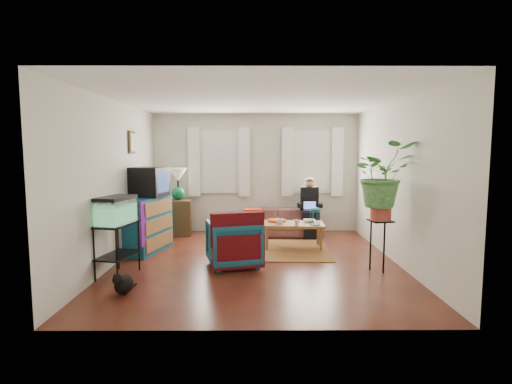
{
  "coord_description": "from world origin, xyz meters",
  "views": [
    {
      "loc": [
        -0.04,
        -6.35,
        1.81
      ],
      "look_at": [
        0.0,
        0.4,
        1.1
      ],
      "focal_mm": 28.0,
      "sensor_mm": 36.0,
      "label": 1
    }
  ],
  "objects_px": {
    "armchair": "(234,241)",
    "side_table": "(179,217)",
    "sofa": "(278,218)",
    "aquarium_stand": "(117,250)",
    "coffee_table": "(293,235)",
    "dresser": "(145,224)",
    "plant_stand": "(380,245)"
  },
  "relations": [
    {
      "from": "side_table",
      "to": "dresser",
      "type": "bearing_deg",
      "value": -103.65
    },
    {
      "from": "side_table",
      "to": "coffee_table",
      "type": "bearing_deg",
      "value": -26.65
    },
    {
      "from": "plant_stand",
      "to": "dresser",
      "type": "bearing_deg",
      "value": 162.71
    },
    {
      "from": "sofa",
      "to": "coffee_table",
      "type": "bearing_deg",
      "value": -76.35
    },
    {
      "from": "aquarium_stand",
      "to": "armchair",
      "type": "relative_size",
      "value": 0.97
    },
    {
      "from": "dresser",
      "to": "plant_stand",
      "type": "height_order",
      "value": "dresser"
    },
    {
      "from": "side_table",
      "to": "armchair",
      "type": "height_order",
      "value": "armchair"
    },
    {
      "from": "dresser",
      "to": "side_table",
      "type": "bearing_deg",
      "value": 90.71
    },
    {
      "from": "side_table",
      "to": "plant_stand",
      "type": "bearing_deg",
      "value": -36.55
    },
    {
      "from": "sofa",
      "to": "aquarium_stand",
      "type": "bearing_deg",
      "value": -129.14
    },
    {
      "from": "aquarium_stand",
      "to": "dresser",
      "type": "bearing_deg",
      "value": 102.0
    },
    {
      "from": "aquarium_stand",
      "to": "coffee_table",
      "type": "height_order",
      "value": "aquarium_stand"
    },
    {
      "from": "armchair",
      "to": "side_table",
      "type": "bearing_deg",
      "value": -76.04
    },
    {
      "from": "aquarium_stand",
      "to": "plant_stand",
      "type": "bearing_deg",
      "value": 15.92
    },
    {
      "from": "dresser",
      "to": "armchair",
      "type": "xyz_separation_m",
      "value": [
        1.63,
        -0.93,
        -0.09
      ]
    },
    {
      "from": "aquarium_stand",
      "to": "plant_stand",
      "type": "distance_m",
      "value": 3.86
    },
    {
      "from": "coffee_table",
      "to": "plant_stand",
      "type": "relative_size",
      "value": 1.45
    },
    {
      "from": "sofa",
      "to": "armchair",
      "type": "relative_size",
      "value": 2.36
    },
    {
      "from": "dresser",
      "to": "plant_stand",
      "type": "xyz_separation_m",
      "value": [
        3.84,
        -1.2,
        -0.11
      ]
    },
    {
      "from": "sofa",
      "to": "side_table",
      "type": "height_order",
      "value": "side_table"
    },
    {
      "from": "side_table",
      "to": "aquarium_stand",
      "type": "height_order",
      "value": "aquarium_stand"
    },
    {
      "from": "sofa",
      "to": "coffee_table",
      "type": "xyz_separation_m",
      "value": [
        0.22,
        -1.12,
        -0.13
      ]
    },
    {
      "from": "side_table",
      "to": "armchair",
      "type": "distance_m",
      "value": 2.67
    },
    {
      "from": "side_table",
      "to": "dresser",
      "type": "distance_m",
      "value": 1.45
    },
    {
      "from": "armchair",
      "to": "plant_stand",
      "type": "relative_size",
      "value": 1.03
    },
    {
      "from": "dresser",
      "to": "aquarium_stand",
      "type": "xyz_separation_m",
      "value": [
        -0.01,
        -1.43,
        -0.11
      ]
    },
    {
      "from": "side_table",
      "to": "aquarium_stand",
      "type": "bearing_deg",
      "value": -97.04
    },
    {
      "from": "plant_stand",
      "to": "side_table",
      "type": "bearing_deg",
      "value": 143.45
    },
    {
      "from": "armchair",
      "to": "sofa",
      "type": "bearing_deg",
      "value": -125.05
    },
    {
      "from": "dresser",
      "to": "aquarium_stand",
      "type": "bearing_deg",
      "value": -76.04
    },
    {
      "from": "sofa",
      "to": "plant_stand",
      "type": "bearing_deg",
      "value": -58.98
    },
    {
      "from": "armchair",
      "to": "coffee_table",
      "type": "distance_m",
      "value": 1.57
    }
  ]
}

